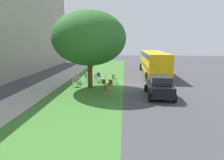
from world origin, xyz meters
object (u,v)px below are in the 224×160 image
at_px(chair_7, 99,76).
at_px(school_bus, 154,61).
at_px(chair_5, 75,81).
at_px(chair_10, 114,78).
at_px(chair_4, 77,78).
at_px(chair_9, 87,77).
at_px(chair_6, 104,83).
at_px(chair_3, 110,84).
at_px(street_tree, 89,38).
at_px(chair_0, 106,89).
at_px(parked_car, 159,86).
at_px(chair_8, 78,79).
at_px(chair_2, 104,78).
at_px(chair_1, 96,77).

distance_m(chair_7, school_bus, 7.86).
bearing_deg(chair_5, chair_10, -62.48).
distance_m(chair_4, chair_9, 1.07).
relative_size(chair_4, chair_6, 1.00).
bearing_deg(chair_10, chair_6, 162.33).
bearing_deg(chair_7, school_bus, -56.48).
height_order(chair_3, chair_10, same).
distance_m(street_tree, chair_0, 5.03).
bearing_deg(parked_car, chair_8, 62.14).
bearing_deg(school_bus, chair_8, 126.28).
height_order(chair_8, parked_car, parked_car).
xyz_separation_m(street_tree, parked_car, (-2.50, -5.81, -3.61)).
relative_size(chair_2, chair_6, 1.00).
relative_size(chair_1, parked_car, 0.24).
distance_m(chair_0, parked_car, 4.08).
bearing_deg(chair_3, chair_2, 16.79).
height_order(chair_5, chair_10, same).
xyz_separation_m(chair_7, school_bus, (4.29, -6.47, 1.24)).
bearing_deg(chair_0, chair_10, -4.07).
relative_size(chair_4, chair_10, 1.00).
bearing_deg(chair_1, chair_10, -97.46).
bearing_deg(chair_10, chair_1, 82.54).
xyz_separation_m(chair_3, chair_10, (2.76, -0.21, 0.00)).
distance_m(chair_0, chair_9, 5.86).
height_order(street_tree, parked_car, street_tree).
distance_m(street_tree, parked_car, 7.29).
distance_m(chair_0, chair_6, 2.41).
bearing_deg(school_bus, chair_4, 122.40).
xyz_separation_m(chair_2, chair_9, (0.63, 1.92, 0.00)).
xyz_separation_m(chair_1, chair_6, (-2.60, -1.13, 0.00)).
xyz_separation_m(chair_9, parked_car, (-5.13, -6.66, 0.32)).
distance_m(chair_8, school_bus, 10.39).
height_order(chair_0, school_bus, school_bus).
xyz_separation_m(chair_8, parked_car, (-3.87, -7.32, 0.32)).
relative_size(chair_0, chair_2, 1.00).
bearing_deg(chair_9, chair_3, -140.42).
relative_size(chair_9, chair_10, 1.00).
bearing_deg(chair_3, chair_7, 21.71).
bearing_deg(chair_3, chair_9, 39.58).
relative_size(chair_0, chair_1, 1.00).
bearing_deg(chair_4, chair_7, -61.27).
relative_size(street_tree, chair_10, 7.78).
bearing_deg(chair_6, chair_10, -17.67).
relative_size(chair_0, chair_10, 1.00).
bearing_deg(chair_5, chair_6, -99.66).
distance_m(chair_2, chair_10, 1.02).
distance_m(chair_3, chair_6, 0.67).
height_order(chair_0, chair_4, same).
relative_size(chair_8, parked_car, 0.24).
xyz_separation_m(chair_5, chair_9, (2.40, -0.67, 0.00)).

